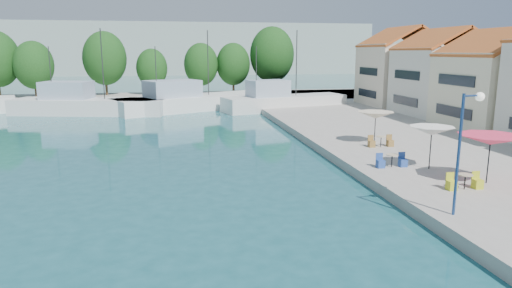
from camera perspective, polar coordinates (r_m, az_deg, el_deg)
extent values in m
cube|color=#9A948B|center=(42.39, 28.09, 0.74)|extent=(32.00, 92.00, 0.60)
cube|color=#9A948B|center=(70.02, -13.44, 5.51)|extent=(90.00, 16.00, 0.60)
cube|color=#929F96|center=(164.60, -19.73, 11.11)|extent=(180.00, 40.00, 16.00)
cube|color=#929F96|center=(187.86, 3.34, 11.10)|extent=(140.00, 40.00, 12.00)
cube|color=#F1E7C1|center=(45.54, 28.17, 5.91)|extent=(8.60, 8.50, 6.50)
pyramid|color=#A85C25|center=(45.44, 28.78, 12.24)|extent=(9.00, 8.80, 1.80)
cube|color=silver|center=(52.85, 22.15, 7.28)|extent=(8.00, 8.50, 7.00)
pyramid|color=#A85C25|center=(52.81, 22.60, 13.01)|extent=(8.40, 8.80, 1.80)
cube|color=beige|center=(60.62, 17.61, 8.26)|extent=(8.60, 8.50, 7.50)
pyramid|color=#A85C25|center=(60.62, 17.94, 13.49)|extent=(9.00, 8.80, 1.80)
cube|color=silver|center=(56.91, -19.99, 4.23)|extent=(18.27, 8.57, 2.20)
cube|color=#96A7B9|center=(57.79, -22.57, 6.24)|extent=(5.98, 4.67, 2.00)
cylinder|color=#2D2D2D|center=(55.88, -18.66, 9.45)|extent=(0.12, 0.12, 8.00)
cylinder|color=#2D2D2D|center=(58.46, -24.30, 8.12)|extent=(0.10, 0.10, 6.00)
cube|color=white|center=(58.18, -7.64, 4.96)|extent=(20.62, 13.90, 2.20)
cube|color=#96A7B9|center=(56.55, -10.41, 6.83)|extent=(7.30, 6.39, 2.00)
cylinder|color=#2D2D2D|center=(58.86, -6.02, 10.06)|extent=(0.12, 0.12, 8.00)
cylinder|color=#2D2D2D|center=(55.55, -12.39, 8.74)|extent=(0.10, 0.10, 6.00)
cube|color=silver|center=(57.30, 3.62, 4.94)|extent=(16.25, 7.88, 2.20)
cube|color=#96A7B9|center=(56.02, 1.51, 6.97)|extent=(5.35, 4.22, 2.00)
cylinder|color=#2D2D2D|center=(57.71, 5.08, 10.05)|extent=(0.12, 0.12, 8.00)
cylinder|color=#2D2D2D|center=(55.22, 0.04, 8.99)|extent=(0.10, 0.10, 6.00)
cylinder|color=#3F2B19|center=(73.63, -25.84, 6.61)|extent=(0.36, 0.36, 3.62)
ellipsoid|color=#153E13|center=(73.50, -26.04, 8.86)|extent=(5.50, 5.50, 6.87)
cylinder|color=#3F2B19|center=(74.58, -18.22, 7.49)|extent=(0.36, 0.36, 4.30)
ellipsoid|color=#153E13|center=(74.46, -18.39, 10.13)|extent=(6.53, 6.53, 8.16)
cylinder|color=#3F2B19|center=(73.70, -12.80, 7.29)|extent=(0.36, 0.36, 3.14)
ellipsoid|color=#153E13|center=(73.57, -12.89, 9.24)|extent=(4.78, 4.78, 5.97)
cylinder|color=#3F2B19|center=(73.77, -6.82, 7.65)|extent=(0.36, 0.36, 3.54)
ellipsoid|color=#153E13|center=(73.64, -6.88, 9.85)|extent=(5.38, 5.38, 6.73)
cylinder|color=#3F2B19|center=(74.39, -2.84, 7.75)|extent=(0.36, 0.36, 3.55)
ellipsoid|color=#153E13|center=(74.26, -2.86, 9.94)|extent=(5.40, 5.40, 6.75)
cylinder|color=#3F2B19|center=(75.44, 1.98, 8.25)|extent=(0.36, 0.36, 4.71)
ellipsoid|color=#153E13|center=(75.33, 2.00, 11.11)|extent=(7.16, 7.16, 8.95)
cylinder|color=black|center=(25.96, 27.07, -1.70)|extent=(0.06, 0.06, 2.50)
cone|color=#F03259|center=(25.78, 27.27, 0.46)|extent=(3.26, 3.26, 0.50)
cylinder|color=black|center=(27.75, 20.97, -0.45)|extent=(0.06, 0.06, 2.47)
cone|color=white|center=(27.57, 21.12, 1.56)|extent=(2.53, 2.53, 0.50)
cylinder|color=black|center=(34.47, 14.65, 2.02)|extent=(0.06, 0.06, 2.33)
cone|color=beige|center=(34.34, 14.73, 3.53)|extent=(2.69, 2.69, 0.50)
cylinder|color=black|center=(24.51, 24.65, -4.34)|extent=(0.06, 0.06, 0.74)
cylinder|color=tan|center=(24.42, 24.72, -3.50)|extent=(0.70, 0.70, 0.04)
cube|color=gold|center=(24.95, 25.94, -4.52)|extent=(0.42, 0.42, 0.46)
cube|color=gold|center=(24.16, 23.25, -4.79)|extent=(0.42, 0.42, 0.46)
cylinder|color=black|center=(27.64, 16.62, -2.05)|extent=(0.06, 0.06, 0.74)
cylinder|color=tan|center=(27.56, 16.66, -1.30)|extent=(0.70, 0.70, 0.04)
cube|color=#264A9B|center=(28.00, 17.88, -2.25)|extent=(0.42, 0.42, 0.46)
cube|color=#264A9B|center=(27.37, 15.29, -2.41)|extent=(0.42, 0.42, 0.46)
cylinder|color=black|center=(33.35, 15.35, 0.29)|extent=(0.06, 0.06, 0.74)
cylinder|color=tan|center=(33.28, 15.38, 0.91)|extent=(0.70, 0.70, 0.04)
cube|color=olive|center=(33.68, 16.41, 0.10)|extent=(0.42, 0.42, 0.46)
cube|color=olive|center=(33.08, 14.24, 0.01)|extent=(0.42, 0.42, 0.46)
cylinder|color=navy|center=(20.07, 23.98, -1.34)|extent=(0.12, 0.12, 5.00)
cylinder|color=navy|center=(19.99, 25.39, 5.48)|extent=(0.80, 0.19, 0.08)
sphere|color=white|center=(20.27, 26.21, 5.33)|extent=(0.36, 0.36, 0.36)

